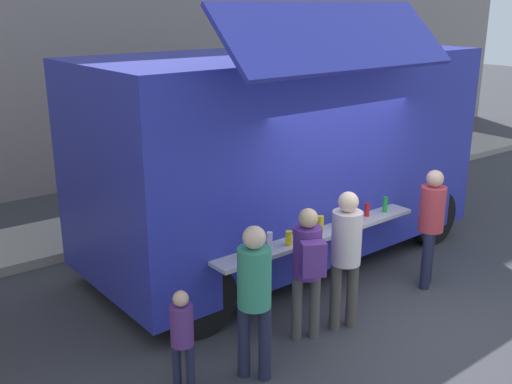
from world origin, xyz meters
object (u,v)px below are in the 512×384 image
object	(u,v)px
customer_front_ordering	(346,249)
food_truck_main	(285,151)
customer_extra_browsing	(431,218)
customer_rear_waiting	(254,290)
child_near_queue	(182,333)
trash_bin	(367,156)
customer_mid_with_backpack	(308,262)

from	to	relation	value
customer_front_ordering	food_truck_main	bearing A→B (deg)	-5.66
food_truck_main	customer_extra_browsing	world-z (taller)	food_truck_main
customer_extra_browsing	customer_rear_waiting	bearing A→B (deg)	66.29
food_truck_main	child_near_queue	xyz separation A→B (m)	(-2.93, -2.04, -1.01)
child_near_queue	trash_bin	bearing A→B (deg)	-3.95
trash_bin	customer_rear_waiting	bearing A→B (deg)	-144.86
customer_rear_waiting	child_near_queue	xyz separation A→B (m)	(-0.72, 0.21, -0.33)
customer_mid_with_backpack	customer_extra_browsing	distance (m)	2.26
customer_extra_browsing	trash_bin	bearing A→B (deg)	-66.97
customer_front_ordering	customer_extra_browsing	size ratio (longest dim) A/B	1.03
customer_rear_waiting	customer_extra_browsing	bearing A→B (deg)	-33.61
customer_extra_browsing	food_truck_main	bearing A→B (deg)	-2.47
trash_bin	customer_rear_waiting	xyz separation A→B (m)	(-6.48, -4.56, 0.52)
child_near_queue	customer_mid_with_backpack	bearing A→B (deg)	-33.95
food_truck_main	customer_extra_browsing	bearing A→B (deg)	-65.69
child_near_queue	customer_rear_waiting	bearing A→B (deg)	-50.93
customer_rear_waiting	customer_extra_browsing	world-z (taller)	customer_rear_waiting
food_truck_main	customer_extra_browsing	size ratio (longest dim) A/B	3.62
customer_rear_waiting	child_near_queue	distance (m)	0.82
customer_mid_with_backpack	customer_rear_waiting	bearing A→B (deg)	131.24
customer_extra_browsing	child_near_queue	size ratio (longest dim) A/B	1.47
customer_front_ordering	child_near_queue	distance (m)	2.21
trash_bin	customer_mid_with_backpack	xyz separation A→B (m)	(-5.56, -4.32, 0.49)
customer_front_ordering	customer_rear_waiting	size ratio (longest dim) A/B	1.02
trash_bin	customer_rear_waiting	world-z (taller)	customer_rear_waiting
customer_front_ordering	child_near_queue	size ratio (longest dim) A/B	1.52
customer_rear_waiting	customer_mid_with_backpack	bearing A→B (deg)	-24.57
customer_rear_waiting	customer_extra_browsing	size ratio (longest dim) A/B	1.02
customer_mid_with_backpack	customer_front_ordering	bearing A→B (deg)	-69.54
customer_mid_with_backpack	food_truck_main	bearing A→B (deg)	-5.96
customer_extra_browsing	child_near_queue	distance (m)	3.92
child_near_queue	food_truck_main	bearing A→B (deg)	-0.32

